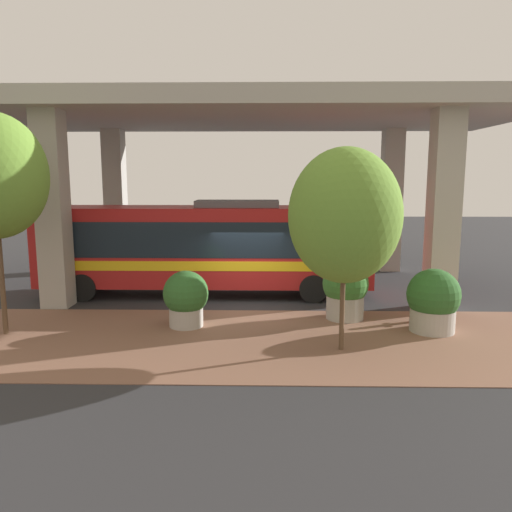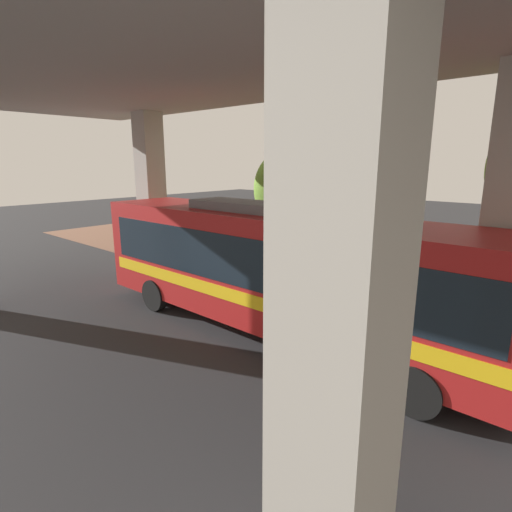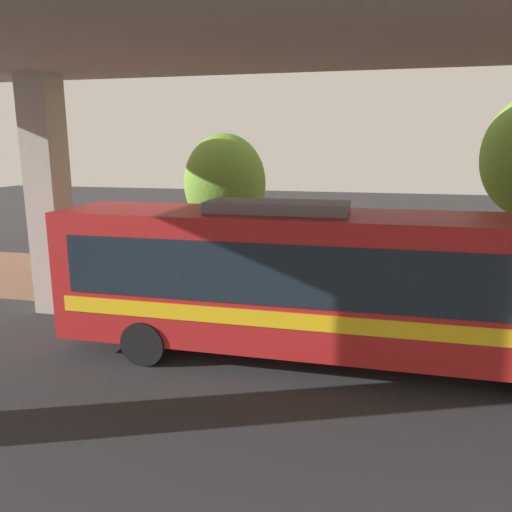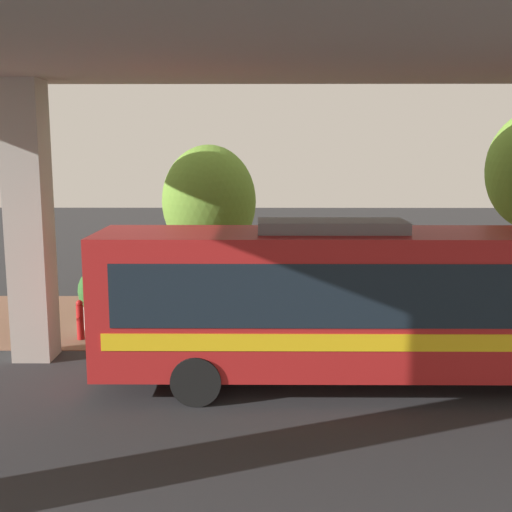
{
  "view_description": "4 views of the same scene",
  "coord_description": "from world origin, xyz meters",
  "px_view_note": "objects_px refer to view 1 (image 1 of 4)",
  "views": [
    {
      "loc": [
        -16.02,
        -0.66,
        4.4
      ],
      "look_at": [
        -0.83,
        -0.34,
        1.98
      ],
      "focal_mm": 35.0,
      "sensor_mm": 36.0,
      "label": 1
    },
    {
      "loc": [
        10.28,
        8.0,
        4.6
      ],
      "look_at": [
        -0.3,
        -1.31,
        1.27
      ],
      "focal_mm": 28.0,
      "sensor_mm": 36.0,
      "label": 2
    },
    {
      "loc": [
        12.79,
        2.43,
        4.71
      ],
      "look_at": [
        0.27,
        -0.55,
        1.86
      ],
      "focal_mm": 35.0,
      "sensor_mm": 36.0,
      "label": 3
    },
    {
      "loc": [
        15.41,
        -1.06,
        4.98
      ],
      "look_at": [
        0.39,
        -1.16,
        2.48
      ],
      "focal_mm": 45.0,
      "sensor_mm": 36.0,
      "label": 4
    }
  ],
  "objects_px": {
    "bus": "(205,244)",
    "planter_middle": "(433,301)",
    "fire_hydrant": "(433,303)",
    "planter_back": "(186,298)",
    "planter_front": "(345,289)",
    "street_tree_near": "(345,216)"
  },
  "relations": [
    {
      "from": "planter_back",
      "to": "street_tree_near",
      "type": "relative_size",
      "value": 0.33
    },
    {
      "from": "bus",
      "to": "planter_back",
      "type": "height_order",
      "value": "bus"
    },
    {
      "from": "fire_hydrant",
      "to": "planter_middle",
      "type": "bearing_deg",
      "value": 161.36
    },
    {
      "from": "bus",
      "to": "planter_back",
      "type": "distance_m",
      "value": 4.21
    },
    {
      "from": "planter_middle",
      "to": "planter_front",
      "type": "bearing_deg",
      "value": 61.61
    },
    {
      "from": "bus",
      "to": "planter_back",
      "type": "relative_size",
      "value": 7.21
    },
    {
      "from": "planter_middle",
      "to": "fire_hydrant",
      "type": "bearing_deg",
      "value": -18.64
    },
    {
      "from": "planter_front",
      "to": "planter_back",
      "type": "distance_m",
      "value": 4.9
    },
    {
      "from": "planter_back",
      "to": "planter_middle",
      "type": "bearing_deg",
      "value": -92.7
    },
    {
      "from": "street_tree_near",
      "to": "planter_front",
      "type": "bearing_deg",
      "value": -10.51
    },
    {
      "from": "street_tree_near",
      "to": "bus",
      "type": "bearing_deg",
      "value": 35.06
    },
    {
      "from": "fire_hydrant",
      "to": "planter_back",
      "type": "bearing_deg",
      "value": 96.36
    },
    {
      "from": "planter_front",
      "to": "planter_back",
      "type": "relative_size",
      "value": 1.1
    },
    {
      "from": "planter_front",
      "to": "street_tree_near",
      "type": "relative_size",
      "value": 0.36
    },
    {
      "from": "planter_front",
      "to": "street_tree_near",
      "type": "xyz_separation_m",
      "value": [
        -2.83,
        0.53,
        2.5
      ]
    },
    {
      "from": "planter_front",
      "to": "planter_middle",
      "type": "height_order",
      "value": "planter_front"
    },
    {
      "from": "planter_front",
      "to": "planter_middle",
      "type": "distance_m",
      "value": 2.62
    },
    {
      "from": "planter_middle",
      "to": "planter_back",
      "type": "xyz_separation_m",
      "value": [
        0.34,
        7.12,
        -0.04
      ]
    },
    {
      "from": "bus",
      "to": "planter_middle",
      "type": "distance_m",
      "value": 8.36
    },
    {
      "from": "fire_hydrant",
      "to": "planter_back",
      "type": "relative_size",
      "value": 0.64
    },
    {
      "from": "fire_hydrant",
      "to": "planter_middle",
      "type": "xyz_separation_m",
      "value": [
        -1.17,
        0.4,
        0.36
      ]
    },
    {
      "from": "bus",
      "to": "planter_front",
      "type": "height_order",
      "value": "bus"
    }
  ]
}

